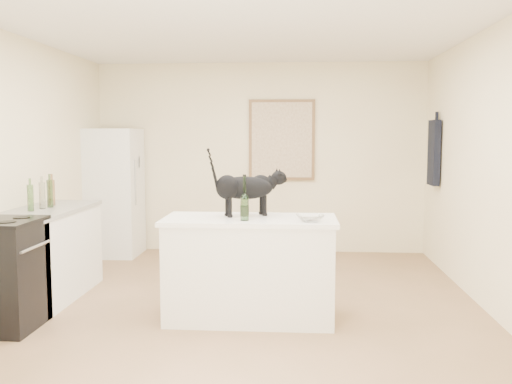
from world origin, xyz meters
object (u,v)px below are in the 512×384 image
Objects in this scene: wine_bottle at (245,200)px; glass_bowl at (310,218)px; black_cat at (245,191)px; fridge at (113,192)px; stove at (1,276)px.

wine_bottle is 0.57m from glass_bowl.
glass_bowl is (0.55, -0.02, -0.14)m from wine_bottle.
wine_bottle is at bearing -107.75° from black_cat.
stove is at bearing -90.00° from fridge.
fridge is at bearing 126.70° from wine_bottle.
glass_bowl is at bearing -46.70° from fridge.
black_cat is at bearing -50.78° from fridge.
glass_bowl is (0.57, -0.28, -0.20)m from black_cat.
fridge is at bearing 133.30° from glass_bowl.
fridge is 3.75m from glass_bowl.
black_cat is (2.00, 0.50, 0.67)m from stove.
fridge is 7.32× the size of glass_bowl.
black_cat reaches higher than glass_bowl.
fridge is 5.01× the size of wine_bottle.
stove is 2.65× the size of wine_bottle.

